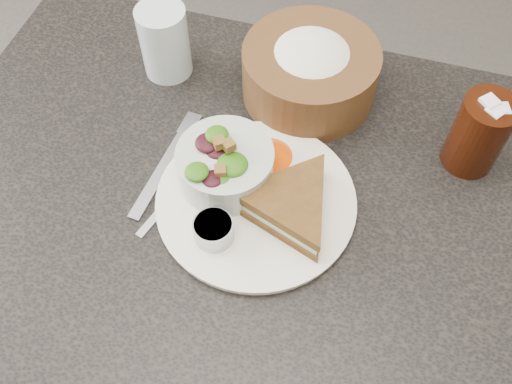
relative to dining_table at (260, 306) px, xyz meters
The scene contains 12 objects.
floor 0.38m from the dining_table, ahead, with size 6.00×6.00×0.00m, color #454341.
dining_table is the anchor object (origin of this frame).
dinner_plate 0.38m from the dining_table, behind, with size 0.27×0.27×0.01m, color silver.
sandwich 0.41m from the dining_table, 13.72° to the right, with size 0.17×0.17×0.04m, color brown, non-canonical shape.
salad_bowl 0.43m from the dining_table, 159.09° to the left, with size 0.13×0.13×0.08m, color #A7B3AF, non-canonical shape.
dressing_ramekin 0.41m from the dining_table, 121.54° to the right, with size 0.05×0.05×0.03m, color #9A9DA6.
orange_wedge 0.41m from the dining_table, 97.77° to the left, with size 0.07×0.07×0.03m, color #FA5004.
fork 0.41m from the dining_table, behind, with size 0.02×0.18×0.00m, color #8F939E.
knife 0.40m from the dining_table, behind, with size 0.01×0.17×0.00m, color #A6A9B0.
bread_basket 0.49m from the dining_table, 87.06° to the left, with size 0.21×0.21×0.12m, color brown, non-canonical shape.
cola_glass 0.54m from the dining_table, 31.24° to the left, with size 0.08×0.08×0.13m, color black, non-canonical shape.
water_glass 0.53m from the dining_table, 136.37° to the left, with size 0.08×0.08×0.12m, color silver.
Camera 1 is at (0.11, -0.40, 1.42)m, focal length 40.00 mm.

